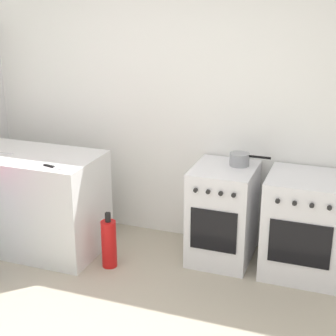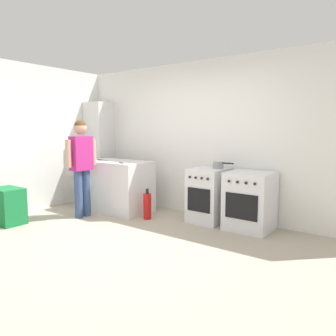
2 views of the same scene
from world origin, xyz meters
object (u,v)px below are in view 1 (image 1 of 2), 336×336
oven_right (304,225)px  knife_paring (52,167)px  oven_left (223,214)px  pot (240,159)px  fire_extinguisher (109,243)px

oven_right → knife_paring: knife_paring is taller
oven_left → pot: (0.11, 0.10, 0.48)m
pot → fire_extinguisher: bearing=-149.3°
pot → fire_extinguisher: pot is taller
oven_left → knife_paring: size_ratio=4.05×
oven_left → knife_paring: 1.51m
pot → knife_paring: bearing=-152.8°
knife_paring → pot: bearing=27.2°
oven_left → oven_right: same height
oven_left → pot: size_ratio=2.44×
oven_right → knife_paring: (-1.98, -0.62, 0.48)m
oven_left → fire_extinguisher: bearing=-151.2°
fire_extinguisher → oven_left: bearing=28.8°
oven_left → fire_extinguisher: size_ratio=1.70×
fire_extinguisher → knife_paring: bearing=-161.8°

